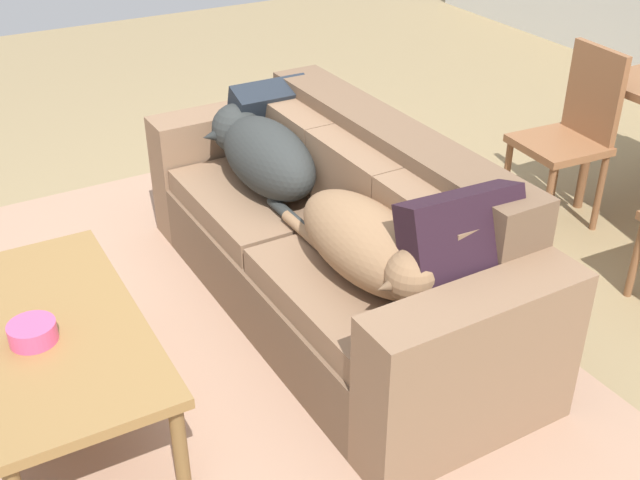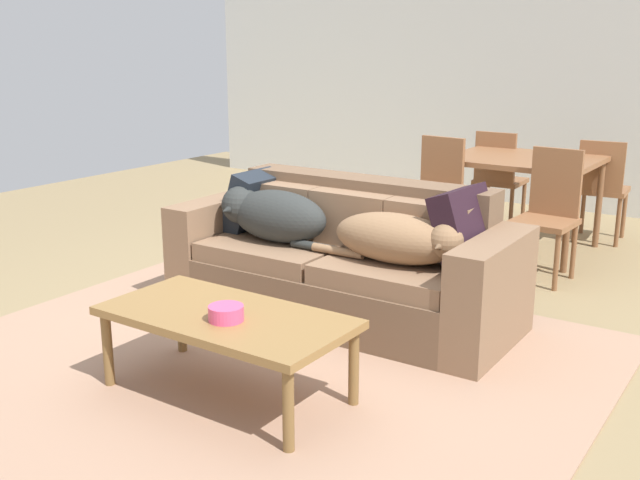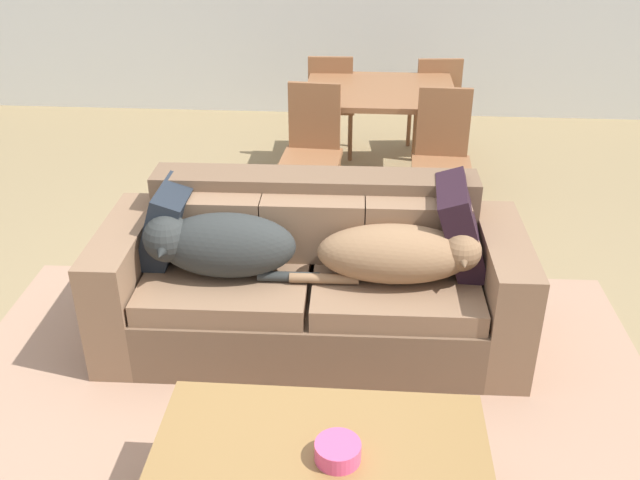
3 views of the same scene
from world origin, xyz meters
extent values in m
plane|color=#8E7852|center=(0.00, 0.00, 0.00)|extent=(10.00, 10.00, 0.00)
cube|color=#A37D64|center=(0.23, -0.76, 0.01)|extent=(3.49, 3.13, 0.01)
cube|color=brown|center=(0.23, 0.11, 0.17)|extent=(1.72, 0.88, 0.33)
cube|color=#806046|center=(-0.20, 0.10, 0.39)|extent=(0.84, 0.83, 0.11)
cube|color=#806046|center=(0.65, 0.12, 0.39)|extent=(0.84, 0.83, 0.11)
cube|color=brown|center=(0.22, 0.41, 0.63)|extent=(1.70, 0.27, 0.39)
cube|color=#806046|center=(-0.30, 0.21, 0.60)|extent=(0.52, 0.17, 0.32)
cube|color=#806046|center=(0.22, 0.22, 0.60)|extent=(0.52, 0.17, 0.32)
cube|color=#806046|center=(0.75, 0.23, 0.60)|extent=(0.52, 0.17, 0.32)
cube|color=#806046|center=(-0.73, 0.09, 0.32)|extent=(0.23, 0.85, 0.64)
cube|color=#806046|center=(1.19, 0.13, 0.32)|extent=(0.23, 0.85, 0.64)
ellipsoid|color=#2B2E2D|center=(-0.18, 0.02, 0.60)|extent=(0.68, 0.33, 0.32)
sphere|color=#2B2E2D|center=(-0.47, 0.00, 0.65)|extent=(0.24, 0.24, 0.24)
cone|color=black|center=(-0.47, -0.11, 0.63)|extent=(0.11, 0.13, 0.11)
cylinder|color=#2B2E2D|center=(0.13, -0.03, 0.47)|extent=(0.31, 0.06, 0.05)
ellipsoid|color=#896545|center=(0.64, 0.03, 0.58)|extent=(0.76, 0.35, 0.28)
sphere|color=#896545|center=(0.95, 0.02, 0.62)|extent=(0.19, 0.19, 0.19)
cone|color=brown|center=(0.96, -0.07, 0.61)|extent=(0.09, 0.11, 0.09)
cylinder|color=#896545|center=(0.30, -0.04, 0.47)|extent=(0.34, 0.06, 0.05)
cube|color=#1D232B|center=(-0.53, 0.20, 0.62)|extent=(0.27, 0.40, 0.42)
cube|color=black|center=(0.97, 0.23, 0.64)|extent=(0.30, 0.46, 0.47)
cube|color=olive|center=(0.36, -1.09, 0.40)|extent=(1.20, 0.61, 0.04)
cylinder|color=brown|center=(-0.19, -0.84, 0.19)|extent=(0.05, 0.05, 0.38)
cylinder|color=brown|center=(0.91, -0.84, 0.19)|extent=(0.05, 0.05, 0.38)
cylinder|color=#EA4C7F|center=(0.42, -1.16, 0.46)|extent=(0.16, 0.16, 0.07)
cylinder|color=brown|center=(0.06, 1.82, 0.36)|extent=(0.05, 0.05, 0.71)
cube|color=brown|center=(0.10, 1.54, 0.45)|extent=(0.42, 0.42, 0.04)
cube|color=brown|center=(0.12, 1.72, 0.70)|extent=(0.36, 0.06, 0.47)
cylinder|color=brown|center=(-0.08, 1.38, 0.22)|extent=(0.04, 0.04, 0.43)
cylinder|color=brown|center=(0.26, 1.36, 0.22)|extent=(0.04, 0.04, 0.43)
cylinder|color=brown|center=(-0.06, 1.72, 0.22)|extent=(0.04, 0.04, 0.43)
cylinder|color=brown|center=(0.28, 1.70, 0.22)|extent=(0.04, 0.04, 0.43)
cylinder|color=brown|center=(0.82, 1.38, 0.20)|extent=(0.04, 0.04, 0.40)
camera|label=1|loc=(2.77, -1.35, 2.09)|focal=44.25mm
camera|label=2|loc=(2.62, -3.61, 1.68)|focal=42.63mm
camera|label=3|loc=(0.49, -2.97, 2.27)|focal=39.78mm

